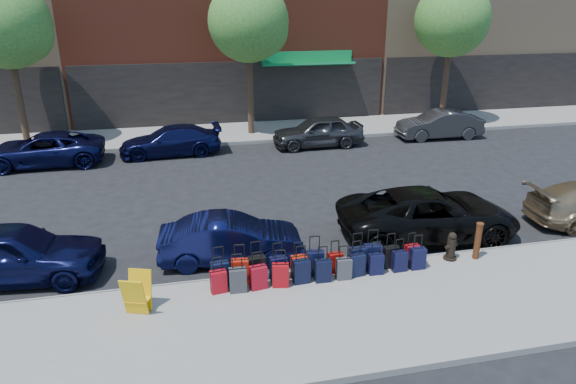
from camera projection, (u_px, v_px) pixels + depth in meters
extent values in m
plane|color=black|center=(279.00, 207.00, 17.29)|extent=(120.00, 120.00, 0.00)
cube|color=gray|center=(338.00, 315.00, 11.34)|extent=(60.00, 4.00, 0.15)
cube|color=gray|center=(240.00, 132.00, 26.37)|extent=(60.00, 4.00, 0.15)
cube|color=gray|center=(314.00, 270.00, 13.18)|extent=(60.00, 0.08, 0.15)
cube|color=gray|center=(246.00, 143.00, 24.53)|extent=(60.00, 0.08, 0.15)
cube|color=black|center=(235.00, 94.00, 27.56)|extent=(16.66, 0.15, 3.40)
cube|color=#0D7B3C|center=(309.00, 64.00, 27.51)|extent=(5.00, 0.91, 0.27)
cube|color=#0D7B3C|center=(307.00, 57.00, 27.65)|extent=(5.00, 0.10, 0.60)
cube|color=black|center=(500.00, 84.00, 30.78)|extent=(14.70, 0.15, 3.40)
cylinder|color=black|center=(18.00, 93.00, 23.01)|extent=(0.30, 0.30, 4.80)
sphere|color=#2B6A23|center=(5.00, 24.00, 21.94)|extent=(3.80, 3.80, 3.80)
sphere|color=#2B6A23|center=(22.00, 33.00, 22.19)|extent=(2.58, 2.58, 2.58)
cylinder|color=black|center=(250.00, 85.00, 25.12)|extent=(0.30, 0.30, 4.80)
sphere|color=#2B6A23|center=(248.00, 21.00, 24.05)|extent=(3.80, 3.80, 3.80)
sphere|color=#2B6A23|center=(261.00, 30.00, 24.31)|extent=(2.58, 2.58, 2.58)
cylinder|color=black|center=(446.00, 78.00, 27.24)|extent=(0.30, 0.30, 4.80)
sphere|color=#2B6A23|center=(452.00, 19.00, 26.17)|extent=(3.80, 3.80, 3.80)
sphere|color=#2B6A23|center=(462.00, 27.00, 26.43)|extent=(2.58, 2.58, 2.58)
cube|color=black|center=(220.00, 274.00, 12.24)|extent=(0.44, 0.27, 0.63)
cylinder|color=black|center=(219.00, 249.00, 12.00)|extent=(0.24, 0.05, 0.03)
cube|color=#B11B0B|center=(240.00, 271.00, 12.36)|extent=(0.44, 0.27, 0.62)
cylinder|color=black|center=(239.00, 246.00, 12.12)|extent=(0.24, 0.06, 0.03)
cube|color=black|center=(257.00, 268.00, 12.48)|extent=(0.44, 0.27, 0.63)
cylinder|color=black|center=(256.00, 243.00, 12.23)|extent=(0.24, 0.05, 0.03)
cube|color=black|center=(278.00, 268.00, 12.51)|extent=(0.43, 0.27, 0.61)
cylinder|color=black|center=(278.00, 244.00, 12.27)|extent=(0.23, 0.06, 0.03)
cube|color=#A31D0A|center=(299.00, 267.00, 12.61)|extent=(0.40, 0.24, 0.58)
cylinder|color=black|center=(299.00, 244.00, 12.39)|extent=(0.22, 0.05, 0.03)
cube|color=black|center=(315.00, 263.00, 12.72)|extent=(0.45, 0.27, 0.65)
cylinder|color=black|center=(315.00, 238.00, 12.47)|extent=(0.24, 0.05, 0.03)
cube|color=maroon|center=(335.00, 263.00, 12.85)|extent=(0.36, 0.21, 0.54)
cylinder|color=black|center=(336.00, 242.00, 12.64)|extent=(0.20, 0.04, 0.03)
cube|color=black|center=(358.00, 259.00, 12.91)|extent=(0.44, 0.26, 0.64)
cylinder|color=black|center=(359.00, 235.00, 12.66)|extent=(0.24, 0.05, 0.03)
cube|color=black|center=(372.00, 257.00, 13.03)|extent=(0.46, 0.29, 0.65)
cylinder|color=black|center=(374.00, 231.00, 12.77)|extent=(0.25, 0.06, 0.03)
cube|color=black|center=(391.00, 257.00, 13.10)|extent=(0.39, 0.23, 0.57)
cylinder|color=black|center=(393.00, 235.00, 12.88)|extent=(0.21, 0.04, 0.03)
cube|color=maroon|center=(412.00, 254.00, 13.26)|extent=(0.38, 0.23, 0.54)
cylinder|color=black|center=(414.00, 234.00, 13.05)|extent=(0.20, 0.05, 0.03)
cube|color=#A60A16|center=(219.00, 282.00, 11.98)|extent=(0.40, 0.27, 0.55)
cylinder|color=black|center=(217.00, 259.00, 11.77)|extent=(0.21, 0.06, 0.03)
cube|color=#343439|center=(238.00, 280.00, 12.01)|extent=(0.41, 0.25, 0.59)
cylinder|color=black|center=(237.00, 256.00, 11.78)|extent=(0.23, 0.04, 0.03)
cube|color=#9E0A1A|center=(258.00, 277.00, 12.14)|extent=(0.43, 0.29, 0.58)
cylinder|color=black|center=(258.00, 254.00, 11.91)|extent=(0.22, 0.07, 0.03)
cube|color=#A30A12|center=(281.00, 275.00, 12.23)|extent=(0.43, 0.30, 0.58)
cylinder|color=black|center=(280.00, 252.00, 12.00)|extent=(0.22, 0.07, 0.03)
cube|color=black|center=(301.00, 272.00, 12.38)|extent=(0.42, 0.26, 0.59)
cylinder|color=black|center=(302.00, 248.00, 12.15)|extent=(0.23, 0.05, 0.03)
cube|color=black|center=(323.00, 271.00, 12.45)|extent=(0.39, 0.23, 0.57)
cylinder|color=black|center=(324.00, 248.00, 12.22)|extent=(0.22, 0.04, 0.03)
cube|color=#3B3B40|center=(344.00, 269.00, 12.56)|extent=(0.38, 0.23, 0.54)
cylinder|color=black|center=(345.00, 247.00, 12.35)|extent=(0.21, 0.04, 0.03)
cube|color=black|center=(357.00, 265.00, 12.69)|extent=(0.42, 0.28, 0.57)
cylinder|color=black|center=(358.00, 243.00, 12.47)|extent=(0.22, 0.07, 0.03)
cube|color=black|center=(376.00, 264.00, 12.78)|extent=(0.37, 0.22, 0.54)
cylinder|color=black|center=(377.00, 243.00, 12.57)|extent=(0.21, 0.04, 0.03)
cube|color=black|center=(399.00, 261.00, 12.92)|extent=(0.37, 0.22, 0.53)
cylinder|color=black|center=(401.00, 240.00, 12.71)|extent=(0.20, 0.04, 0.03)
cube|color=black|center=(418.00, 258.00, 13.03)|extent=(0.39, 0.23, 0.57)
cylinder|color=black|center=(420.00, 237.00, 12.80)|extent=(0.22, 0.04, 0.03)
cylinder|color=black|center=(450.00, 258.00, 13.59)|extent=(0.35, 0.35, 0.06)
cylinder|color=black|center=(451.00, 248.00, 13.48)|extent=(0.23, 0.23, 0.54)
sphere|color=black|center=(453.00, 236.00, 13.36)|extent=(0.21, 0.21, 0.21)
cylinder|color=black|center=(451.00, 246.00, 13.46)|extent=(0.40, 0.21, 0.10)
cylinder|color=#38190C|center=(478.00, 241.00, 13.45)|extent=(0.17, 0.17, 0.99)
cylinder|color=#38190C|center=(480.00, 224.00, 13.27)|extent=(0.19, 0.19, 0.04)
cube|color=#EFB20D|center=(134.00, 298.00, 11.00)|extent=(0.56, 0.39, 0.92)
cube|color=#EFB20D|center=(140.00, 289.00, 11.32)|extent=(0.56, 0.39, 0.92)
cube|color=#EFB20D|center=(138.00, 299.00, 11.21)|extent=(0.60, 0.49, 0.02)
imported|color=#0B0E34|center=(12.00, 253.00, 12.64)|extent=(4.51, 2.19, 1.48)
imported|color=#0D103A|center=(231.00, 239.00, 13.62)|extent=(3.87, 1.62, 1.24)
imported|color=black|center=(428.00, 214.00, 14.92)|extent=(5.35, 2.70, 1.45)
imported|color=#0C0E35|center=(43.00, 150.00, 21.30)|extent=(4.89, 2.30, 1.35)
imported|color=#0B0E34|center=(171.00, 141.00, 22.71)|extent=(4.49, 1.95, 1.29)
imported|color=#363638|center=(318.00, 131.00, 23.95)|extent=(4.27, 1.81, 1.44)
imported|color=#38383A|center=(439.00, 124.00, 25.36)|extent=(4.23, 1.60, 1.38)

